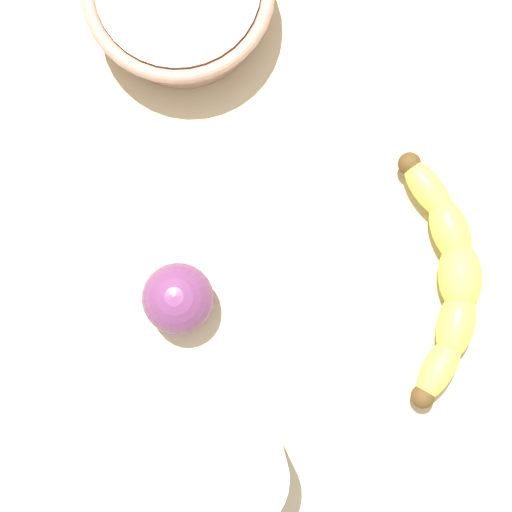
{
  "coord_description": "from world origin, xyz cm",
  "views": [
    {
      "loc": [
        9.28,
        7.72,
        64.18
      ],
      "look_at": [
        7.13,
        1.71,
        5.0
      ],
      "focal_mm": 49.87,
      "sensor_mm": 36.0,
      "label": 1
    }
  ],
  "objects": [
    {
      "name": "banana",
      "position": [
        -7.39,
        8.77,
        4.79
      ],
      "size": [
        10.18,
        20.84,
        3.59
      ],
      "rotation": [
        0.0,
        0.0,
        4.4
      ],
      "color": "#E8DA48",
      "rests_on": "wooden_tabletop"
    },
    {
      "name": "wooden_tabletop",
      "position": [
        0.0,
        0.0,
        1.5
      ],
      "size": [
        120.0,
        120.0,
        3.0
      ],
      "primitive_type": "cube",
      "color": "#C4B28A",
      "rests_on": "ground"
    },
    {
      "name": "plum_fruit",
      "position": [
        14.38,
        2.95,
        5.96
      ],
      "size": [
        5.92,
        5.92,
        5.92
      ],
      "primitive_type": "sphere",
      "color": "#6B3360",
      "rests_on": "wooden_tabletop"
    },
    {
      "name": "smoothie_glass",
      "position": [
        14.27,
        17.09,
        7.07
      ],
      "size": [
        7.95,
        7.95,
        8.77
      ],
      "color": "silver",
      "rests_on": "wooden_tabletop"
    }
  ]
}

